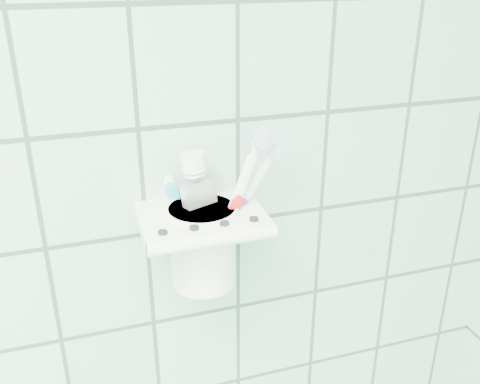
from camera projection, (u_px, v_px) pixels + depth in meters
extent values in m
cube|color=white|center=(194.00, 212.00, 0.64)|extent=(0.06, 0.02, 0.04)
cube|color=white|center=(201.00, 218.00, 0.60)|extent=(0.14, 0.11, 0.02)
cylinder|color=white|center=(213.00, 240.00, 0.56)|extent=(0.14, 0.02, 0.02)
cylinder|color=black|center=(163.00, 233.00, 0.55)|extent=(0.01, 0.01, 0.00)
cylinder|color=black|center=(194.00, 228.00, 0.56)|extent=(0.01, 0.01, 0.00)
cylinder|color=black|center=(224.00, 224.00, 0.57)|extent=(0.01, 0.01, 0.00)
cylinder|color=black|center=(254.00, 219.00, 0.58)|extent=(0.01, 0.01, 0.00)
cylinder|color=white|center=(203.00, 245.00, 0.62)|extent=(0.08, 0.08, 0.10)
cylinder|color=white|center=(202.00, 210.00, 0.61)|extent=(0.08, 0.08, 0.01)
cylinder|color=black|center=(202.00, 209.00, 0.61)|extent=(0.07, 0.07, 0.00)
cylinder|color=white|center=(207.00, 209.00, 0.61)|extent=(0.06, 0.08, 0.16)
cylinder|color=white|center=(205.00, 130.00, 0.57)|extent=(0.02, 0.02, 0.03)
cube|color=silver|center=(206.00, 118.00, 0.56)|extent=(0.02, 0.02, 0.03)
cube|color=white|center=(204.00, 116.00, 0.57)|extent=(0.02, 0.02, 0.03)
ellipsoid|color=teal|center=(208.00, 195.00, 0.60)|extent=(0.02, 0.02, 0.03)
cylinder|color=white|center=(205.00, 218.00, 0.60)|extent=(0.07, 0.02, 0.15)
cylinder|color=white|center=(202.00, 144.00, 0.56)|extent=(0.02, 0.01, 0.02)
cube|color=silver|center=(203.00, 134.00, 0.55)|extent=(0.02, 0.01, 0.02)
cube|color=white|center=(202.00, 132.00, 0.56)|extent=(0.02, 0.01, 0.03)
ellipsoid|color=red|center=(205.00, 205.00, 0.59)|extent=(0.02, 0.01, 0.03)
cylinder|color=white|center=(196.00, 213.00, 0.62)|extent=(0.09, 0.02, 0.14)
cylinder|color=white|center=(194.00, 143.00, 0.58)|extent=(0.02, 0.01, 0.02)
cube|color=silver|center=(195.00, 133.00, 0.57)|extent=(0.02, 0.01, 0.02)
cube|color=white|center=(193.00, 131.00, 0.58)|extent=(0.02, 0.01, 0.03)
ellipsoid|color=purple|center=(197.00, 201.00, 0.60)|extent=(0.03, 0.01, 0.03)
cube|color=silver|center=(211.00, 227.00, 0.62)|extent=(0.05, 0.03, 0.12)
cube|color=silver|center=(212.00, 267.00, 0.65)|extent=(0.04, 0.02, 0.02)
cone|color=silver|center=(209.00, 176.00, 0.60)|extent=(0.04, 0.04, 0.02)
cylinder|color=white|center=(209.00, 164.00, 0.59)|extent=(0.04, 0.04, 0.03)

